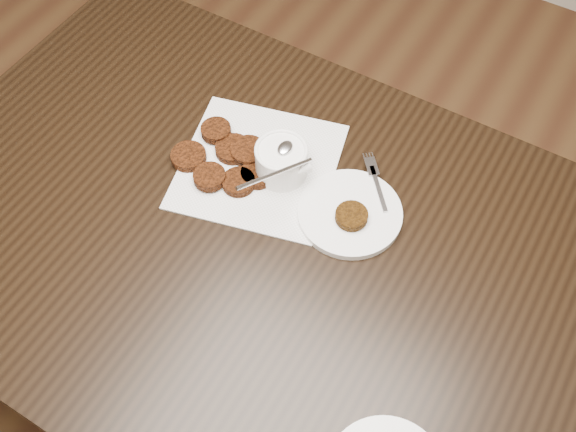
# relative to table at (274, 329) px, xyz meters

# --- Properties ---
(floor) EXTENTS (4.00, 4.00, 0.00)m
(floor) POSITION_rel_table_xyz_m (0.01, -0.09, -0.38)
(floor) COLOR brown
(floor) RESTS_ON ground
(table) EXTENTS (1.40, 0.90, 0.75)m
(table) POSITION_rel_table_xyz_m (0.00, 0.00, 0.00)
(table) COLOR black
(table) RESTS_ON floor
(napkin) EXTENTS (0.35, 0.35, 0.00)m
(napkin) POSITION_rel_table_xyz_m (-0.11, 0.13, 0.38)
(napkin) COLOR white
(napkin) RESTS_ON table
(sauce_ramekin) EXTENTS (0.15, 0.15, 0.13)m
(sauce_ramekin) POSITION_rel_table_xyz_m (-0.06, 0.14, 0.45)
(sauce_ramekin) COLOR white
(sauce_ramekin) RESTS_ON napkin
(patty_cluster) EXTENTS (0.24, 0.24, 0.02)m
(patty_cluster) POSITION_rel_table_xyz_m (-0.16, 0.11, 0.39)
(patty_cluster) COLOR #58240B
(patty_cluster) RESTS_ON napkin
(plate_with_patty) EXTENTS (0.27, 0.27, 0.03)m
(plate_with_patty) POSITION_rel_table_xyz_m (0.09, 0.12, 0.39)
(plate_with_patty) COLOR white
(plate_with_patty) RESTS_ON table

